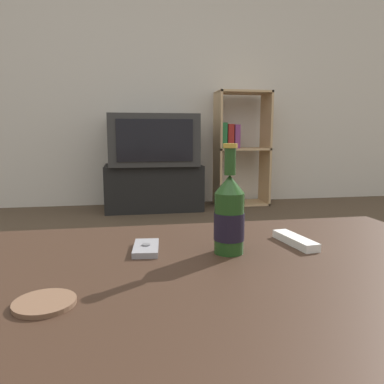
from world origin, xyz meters
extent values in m
cube|color=beige|center=(0.00, 3.02, 1.30)|extent=(8.00, 0.05, 2.60)
cube|color=#332116|center=(0.00, 0.00, 0.39)|extent=(1.26, 0.82, 0.04)
cylinder|color=black|center=(0.57, 0.35, 0.19)|extent=(0.07, 0.07, 0.37)
cube|color=black|center=(0.07, 2.71, 0.21)|extent=(0.87, 0.48, 0.41)
cube|color=#2D2D2D|center=(0.07, 2.71, 0.64)|extent=(0.78, 0.57, 0.45)
cube|color=black|center=(0.07, 2.42, 0.64)|extent=(0.64, 0.01, 0.35)
cube|color=tan|center=(0.70, 2.81, 0.55)|extent=(0.02, 0.30, 1.09)
cube|color=tan|center=(1.19, 2.81, 0.55)|extent=(0.02, 0.30, 1.09)
cube|color=tan|center=(0.94, 2.81, 0.01)|extent=(0.51, 0.30, 0.02)
cube|color=tan|center=(0.94, 2.81, 0.55)|extent=(0.51, 0.30, 0.02)
cube|color=tan|center=(0.94, 2.81, 1.08)|extent=(0.51, 0.30, 0.02)
cube|color=#236B38|center=(0.74, 2.81, 0.68)|extent=(0.05, 0.21, 0.24)
cube|color=maroon|center=(0.81, 2.81, 0.67)|extent=(0.06, 0.21, 0.23)
cube|color=#7F3875|center=(0.87, 2.81, 0.67)|extent=(0.05, 0.21, 0.22)
cylinder|color=#1E4219|center=(0.06, 0.11, 0.48)|extent=(0.07, 0.07, 0.14)
cylinder|color=black|center=(0.06, 0.11, 0.47)|extent=(0.07, 0.07, 0.06)
cone|color=#1E4219|center=(0.06, 0.11, 0.57)|extent=(0.07, 0.07, 0.04)
cylinder|color=#1E4219|center=(0.06, 0.11, 0.63)|extent=(0.03, 0.03, 0.06)
cylinder|color=#B79333|center=(0.06, 0.11, 0.66)|extent=(0.03, 0.03, 0.01)
cube|color=gray|center=(-0.13, 0.16, 0.42)|extent=(0.07, 0.12, 0.01)
cylinder|color=slate|center=(-0.13, 0.16, 0.43)|extent=(0.02, 0.02, 0.00)
cube|color=white|center=(0.24, 0.15, 0.42)|extent=(0.06, 0.16, 0.02)
cylinder|color=brown|center=(-0.31, -0.10, 0.41)|extent=(0.10, 0.10, 0.01)
camera|label=1|loc=(-0.17, -0.71, 0.69)|focal=35.00mm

